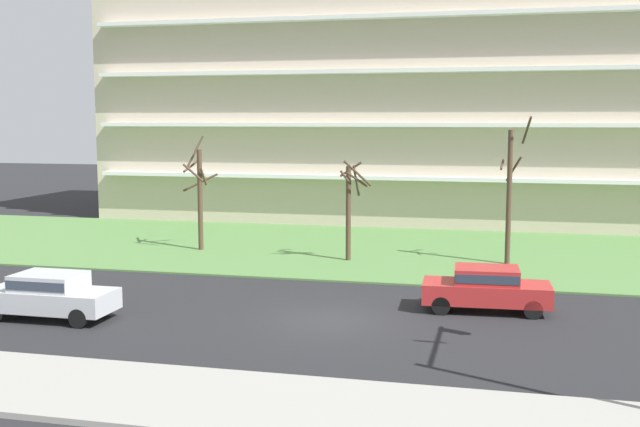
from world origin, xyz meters
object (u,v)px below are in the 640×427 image
Objects in this scene: sedan_red_near_left at (486,287)px; sedan_silver_center_left at (50,294)px; tree_center at (510,193)px; tree_left at (350,205)px; tree_far_left at (199,194)px.

sedan_red_near_left is 1.02× the size of sedan_silver_center_left.
sedan_red_near_left is at bearing 17.72° from sedan_silver_center_left.
tree_center is at bearing 42.10° from sedan_silver_center_left.
sedan_red_near_left is at bearing -51.41° from tree_left.
tree_center is 1.53× the size of sedan_red_near_left.
sedan_silver_center_left is (0.28, -13.88, -2.07)m from tree_far_left.
tree_left is at bearing -8.68° from tree_far_left.
tree_left is 1.08× the size of sedan_red_near_left.
tree_far_left is at bearing 171.32° from tree_left.
tree_center is (15.34, -0.38, 0.43)m from tree_far_left.
tree_center is at bearing -1.40° from tree_far_left.
tree_center is 9.38m from sedan_red_near_left.
tree_left is 10.59m from sedan_red_near_left.
tree_center reaches higher than tree_far_left.
tree_left is at bearing 58.66° from sedan_silver_center_left.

